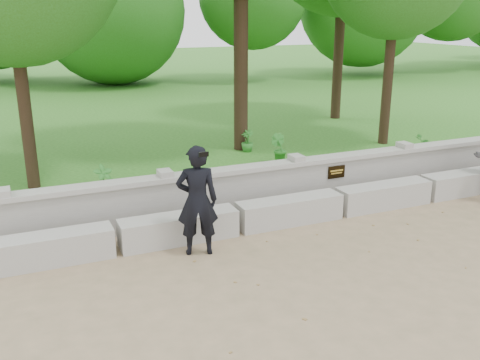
{
  "coord_description": "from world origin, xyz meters",
  "views": [
    {
      "loc": [
        -5.25,
        -5.72,
        3.5
      ],
      "look_at": [
        -2.11,
        1.52,
        1.03
      ],
      "focal_mm": 40.0,
      "sensor_mm": 36.0,
      "label": 1
    }
  ],
  "objects": [
    {
      "name": "ground",
      "position": [
        0.0,
        0.0,
        0.0
      ],
      "size": [
        80.0,
        80.0,
        0.0
      ],
      "primitive_type": "plane",
      "color": "#967D5C",
      "rests_on": "ground"
    },
    {
      "name": "parapet_wall",
      "position": [
        0.0,
        2.6,
        0.46
      ],
      "size": [
        12.5,
        0.35,
        0.9
      ],
      "color": "#9E9C95",
      "rests_on": "ground"
    },
    {
      "name": "concrete_bench",
      "position": [
        0.0,
        1.9,
        0.22
      ],
      "size": [
        11.9,
        0.45,
        0.45
      ],
      "color": "#A8A69E",
      "rests_on": "ground"
    },
    {
      "name": "shrub_a",
      "position": [
        -3.86,
        3.59,
        0.59
      ],
      "size": [
        0.41,
        0.33,
        0.69
      ],
      "primitive_type": "imported",
      "rotation": [
        0.0,
        0.0,
        0.27
      ],
      "color": "#2F7B2A",
      "rests_on": "lawn"
    },
    {
      "name": "shrub_d",
      "position": [
        -0.01,
        5.9,
        0.52
      ],
      "size": [
        0.4,
        0.4,
        0.53
      ],
      "primitive_type": "imported",
      "rotation": [
        0.0,
        0.0,
        5.4
      ],
      "color": "#2F7B2A",
      "rests_on": "lawn"
    },
    {
      "name": "shrub_b",
      "position": [
        0.21,
        4.66,
        0.58
      ],
      "size": [
        0.45,
        0.47,
        0.67
      ],
      "primitive_type": "imported",
      "rotation": [
        0.0,
        0.0,
        2.15
      ],
      "color": "#2F7B2A",
      "rests_on": "lawn"
    },
    {
      "name": "shrub_c",
      "position": [
        3.25,
        3.3,
        0.57
      ],
      "size": [
        0.72,
        0.69,
        0.63
      ],
      "primitive_type": "imported",
      "rotation": [
        0.0,
        0.0,
        3.57
      ],
      "color": "#2F7B2A",
      "rests_on": "lawn"
    },
    {
      "name": "man_main",
      "position": [
        -2.86,
        1.37,
        0.85
      ],
      "size": [
        0.71,
        0.65,
        1.69
      ],
      "color": "black",
      "rests_on": "ground"
    },
    {
      "name": "lawn",
      "position": [
        0.0,
        14.0,
        0.12
      ],
      "size": [
        40.0,
        22.0,
        0.25
      ],
      "primitive_type": "cube",
      "color": "#285F19",
      "rests_on": "ground"
    }
  ]
}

